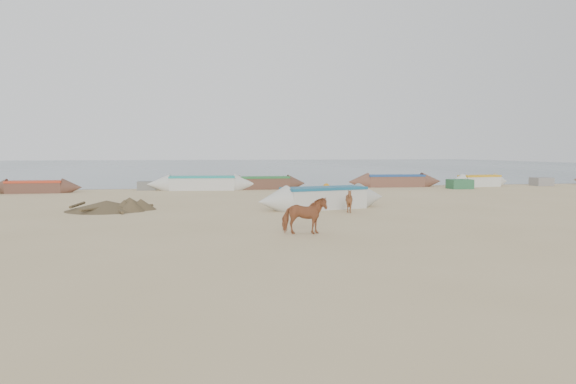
% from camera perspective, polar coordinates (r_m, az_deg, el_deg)
% --- Properties ---
extents(ground, '(140.00, 140.00, 0.00)m').
position_cam_1_polar(ground, '(17.71, 2.41, -4.16)').
color(ground, tan).
rests_on(ground, ground).
extents(sea, '(160.00, 160.00, 0.00)m').
position_cam_1_polar(sea, '(99.18, -8.41, 2.68)').
color(sea, slate).
rests_on(sea, ground).
extents(cow_adult, '(1.46, 0.83, 1.16)m').
position_cam_1_polar(cow_adult, '(17.35, 1.67, -2.40)').
color(cow_adult, '#965331').
rests_on(cow_adult, ground).
extents(calf_front, '(1.19, 1.16, 0.99)m').
position_cam_1_polar(calf_front, '(23.46, 6.24, -0.91)').
color(calf_front, brown).
rests_on(calf_front, ground).
extents(near_canoe, '(6.48, 2.98, 0.97)m').
position_cam_1_polar(near_canoe, '(25.00, 3.66, -0.60)').
color(near_canoe, beige).
rests_on(near_canoe, ground).
extents(debris_pile, '(4.58, 4.58, 0.43)m').
position_cam_1_polar(debris_pile, '(25.53, -17.96, -1.31)').
color(debris_pile, brown).
rests_on(debris_pile, ground).
extents(waterline_canoes, '(61.25, 2.95, 0.93)m').
position_cam_1_polar(waterline_canoes, '(37.61, -4.42, 0.92)').
color(waterline_canoes, brown).
rests_on(waterline_canoes, ground).
extents(beach_clutter, '(46.76, 3.83, 0.64)m').
position_cam_1_polar(beach_clutter, '(37.30, 1.21, 0.71)').
color(beach_clutter, '#295B2E').
rests_on(beach_clutter, ground).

